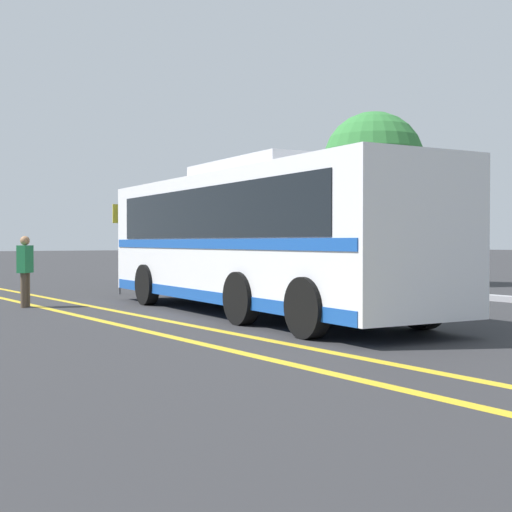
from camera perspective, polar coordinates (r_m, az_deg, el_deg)
ground_plane at (r=14.62m, az=3.80°, el=-4.99°), size 220.00×220.00×0.00m
lane_strip_0 at (r=14.27m, az=-7.27°, el=-5.13°), size 30.59×0.20×0.01m
lane_strip_1 at (r=13.80m, az=-11.20°, el=-5.36°), size 30.59×0.20×0.01m
curb_strip at (r=20.37m, az=16.74°, el=-3.09°), size 38.59×0.36×0.15m
transit_bus at (r=15.32m, az=0.02°, el=1.65°), size 11.07×3.56×3.23m
parked_car_0 at (r=27.86m, az=-4.66°, el=-0.52°), size 4.14×2.03×1.53m
parked_car_1 at (r=23.11m, az=1.73°, el=-0.91°), size 4.74×2.10×1.46m
pedestrian_0 at (r=17.77m, az=-17.99°, el=-0.83°), size 0.45×0.45×1.70m
bus_stop_sign at (r=21.53m, az=-10.88°, el=1.52°), size 0.07×0.40×2.72m
tree_1 at (r=26.23m, az=9.37°, el=7.34°), size 3.66×3.66×6.24m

